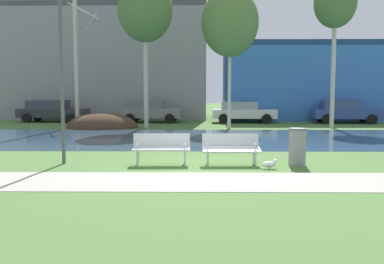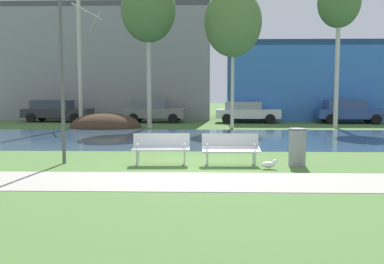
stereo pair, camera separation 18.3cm
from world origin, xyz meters
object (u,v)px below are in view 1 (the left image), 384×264
(seagull, at_px, (270,164))
(streetlamp, at_px, (60,30))
(parked_van_nearest_dark, at_px, (52,111))
(bench_left, at_px, (161,148))
(parked_wagon_fourth_blue, at_px, (344,111))
(bench_right, at_px, (231,148))
(trash_bin, at_px, (297,146))
(parked_sedan_second_grey, at_px, (150,111))
(parked_hatch_third_white, at_px, (243,112))

(seagull, distance_m, streetlamp, 6.82)
(streetlamp, distance_m, parked_van_nearest_dark, 18.58)
(bench_left, relative_size, parked_wagon_fourth_blue, 0.37)
(bench_right, bearing_deg, trash_bin, -1.67)
(seagull, distance_m, parked_sedan_second_grey, 18.40)
(streetlamp, xyz_separation_m, parked_sedan_second_grey, (0.60, 16.88, -2.94))
(streetlamp, relative_size, parked_sedan_second_grey, 1.37)
(seagull, bearing_deg, bench_right, 147.94)
(bench_right, distance_m, parked_sedan_second_grey, 17.54)
(trash_bin, relative_size, parked_hatch_third_white, 0.24)
(parked_wagon_fourth_blue, bearing_deg, trash_bin, -112.76)
(parked_wagon_fourth_blue, bearing_deg, parked_van_nearest_dark, 177.28)
(trash_bin, height_order, seagull, trash_bin)
(parked_van_nearest_dark, bearing_deg, trash_bin, -53.65)
(bench_left, relative_size, trash_bin, 1.56)
(bench_right, xyz_separation_m, trash_bin, (1.84, -0.05, 0.07))
(seagull, relative_size, parked_van_nearest_dark, 0.10)
(streetlamp, xyz_separation_m, parked_wagon_fourth_blue, (13.52, 16.30, -2.94))
(seagull, xyz_separation_m, parked_van_nearest_dark, (-11.99, 18.02, 0.65))
(trash_bin, bearing_deg, bench_right, 178.33)
(seagull, bearing_deg, parked_sedan_second_grey, 106.22)
(streetlamp, distance_m, parked_wagon_fourth_blue, 21.38)
(seagull, bearing_deg, parked_hatch_third_white, 86.35)
(parked_hatch_third_white, bearing_deg, bench_left, -103.55)
(trash_bin, bearing_deg, parked_hatch_third_white, 89.13)
(bench_right, bearing_deg, seagull, -32.06)
(streetlamp, height_order, parked_hatch_third_white, streetlamp)
(streetlamp, bearing_deg, parked_wagon_fourth_blue, 50.33)
(trash_bin, distance_m, seagull, 1.10)
(bench_left, bearing_deg, streetlamp, 176.83)
(parked_hatch_third_white, bearing_deg, parked_van_nearest_dark, 177.25)
(bench_left, distance_m, seagull, 3.02)
(parked_van_nearest_dark, distance_m, parked_hatch_third_white, 13.11)
(parked_van_nearest_dark, bearing_deg, bench_right, -57.68)
(seagull, height_order, parked_hatch_third_white, parked_hatch_third_white)
(bench_right, relative_size, parked_sedan_second_grey, 0.39)
(streetlamp, height_order, parked_sedan_second_grey, streetlamp)
(bench_left, xyz_separation_m, parked_wagon_fourth_blue, (10.71, 16.46, 0.33))
(bench_left, bearing_deg, seagull, -11.88)
(parked_van_nearest_dark, xyz_separation_m, parked_hatch_third_white, (13.10, -0.63, -0.04))
(trash_bin, distance_m, parked_sedan_second_grey, 18.11)
(parked_van_nearest_dark, distance_m, parked_wagon_fourth_blue, 19.79)
(bench_right, height_order, streetlamp, streetlamp)
(streetlamp, xyz_separation_m, parked_hatch_third_white, (6.85, 16.61, -2.99))
(bench_right, height_order, seagull, bench_right)
(bench_left, distance_m, parked_van_nearest_dark, 19.62)
(trash_bin, bearing_deg, parked_wagon_fourth_blue, 67.24)
(bench_right, height_order, parked_hatch_third_white, parked_hatch_third_white)
(parked_van_nearest_dark, height_order, parked_hatch_third_white, parked_van_nearest_dark)
(bench_right, xyz_separation_m, parked_wagon_fourth_blue, (8.77, 16.46, 0.33))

